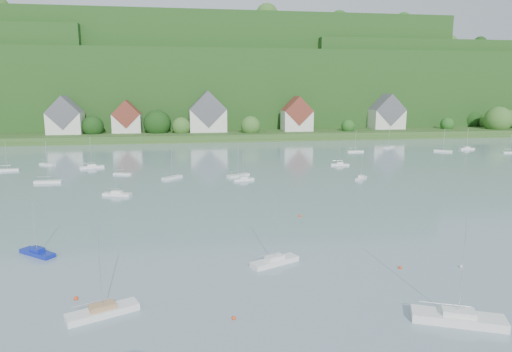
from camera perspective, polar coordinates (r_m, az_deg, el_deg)
The scene contains 17 objects.
far_shore_strip at distance 216.68m, azimuth -7.50°, elevation 5.42°, with size 600.00×60.00×3.00m, color #25491B.
forested_ridge at distance 284.31m, azimuth -7.90°, elevation 10.99°, with size 620.00×181.22×69.89m.
village_building_0 at distance 209.02m, azimuth -22.80°, elevation 6.69°, with size 14.00×10.40×16.00m.
village_building_1 at distance 206.56m, azimuth -15.87°, elevation 6.87°, with size 12.00×9.36×14.00m.
village_building_2 at distance 204.26m, azimuth -6.05°, elevation 7.60°, with size 16.00×11.44×18.00m.
village_building_3 at distance 208.23m, azimuth 5.14°, elevation 7.45°, with size 13.00×10.40×15.50m.
village_building_4 at distance 227.03m, azimuth 16.07°, elevation 7.39°, with size 15.00×10.40×16.50m.
near_sailboat_1 at distance 67.34m, azimuth -25.74°, elevation -8.58°, with size 5.32×4.77×7.56m.
near_sailboat_2 at distance 48.22m, azimuth -18.66°, elevation -15.71°, with size 6.98×4.51×9.17m.
near_sailboat_3 at distance 57.89m, azimuth 2.36°, elevation -10.56°, with size 6.57×4.33×8.65m.
near_sailboat_4 at distance 48.44m, azimuth 24.00°, elevation -15.89°, with size 8.59×5.42×11.26m.
mooring_buoy_0 at distance 45.47m, azimuth -2.82°, elevation -17.49°, with size 0.41×0.41×0.41m, color #E34114.
mooring_buoy_1 at distance 62.28m, azimuth 24.35°, elevation -10.43°, with size 0.48×0.48×0.48m, color silver.
mooring_buoy_2 at distance 59.41m, azimuth 17.61°, elevation -10.98°, with size 0.43×0.43×0.43m, color #E34114.
mooring_buoy_3 at distance 78.84m, azimuth 5.55°, elevation -5.09°, with size 0.47×0.47×0.47m, color #E34114.
mooring_buoy_5 at distance 52.55m, azimuth -21.64°, elevation -14.20°, with size 0.46×0.46×0.46m, color #E34114.
far_sailboat_cluster at distance 132.66m, azimuth -4.81°, elevation 1.60°, with size 197.07×68.20×8.71m.
Camera 1 is at (-5.36, -15.68, 21.55)m, focal length 31.91 mm.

